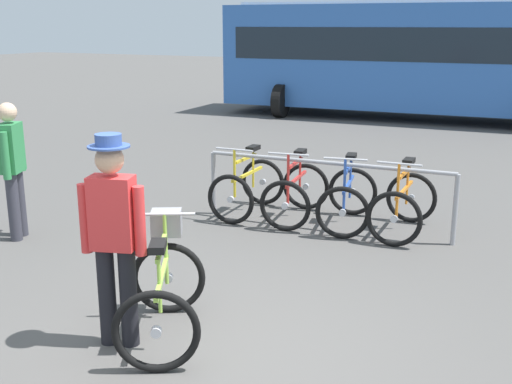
% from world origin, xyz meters
% --- Properties ---
extents(ground_plane, '(80.00, 80.00, 0.00)m').
position_xyz_m(ground_plane, '(0.00, 0.00, 0.00)').
color(ground_plane, '#514F4C').
extents(bike_rack_rail, '(3.21, 0.17, 0.88)m').
position_xyz_m(bike_rack_rail, '(-0.33, 3.53, 0.66)').
color(bike_rack_rail, '#99999E').
rests_on(bike_rack_rail, ground).
extents(racked_bike_yellow, '(0.68, 1.10, 0.97)m').
position_xyz_m(racked_bike_yellow, '(-1.49, 3.67, 0.37)').
color(racked_bike_yellow, black).
rests_on(racked_bike_yellow, ground).
extents(racked_bike_red, '(0.78, 1.18, 0.98)m').
position_xyz_m(racked_bike_red, '(-0.79, 3.69, 0.37)').
color(racked_bike_red, black).
rests_on(racked_bike_red, ground).
extents(racked_bike_blue, '(0.85, 1.21, 0.98)m').
position_xyz_m(racked_bike_blue, '(-0.09, 3.71, 0.37)').
color(racked_bike_blue, black).
rests_on(racked_bike_blue, ground).
extents(racked_bike_orange, '(0.68, 1.12, 0.97)m').
position_xyz_m(racked_bike_orange, '(0.61, 3.74, 0.37)').
color(racked_bike_orange, black).
rests_on(racked_bike_orange, ground).
extents(featured_bicycle, '(1.09, 1.26, 0.97)m').
position_xyz_m(featured_bicycle, '(-0.57, 0.25, 0.45)').
color(featured_bicycle, black).
rests_on(featured_bicycle, ground).
extents(person_with_featured_bike, '(0.51, 0.32, 1.72)m').
position_xyz_m(person_with_featured_bike, '(-0.81, -0.04, 0.95)').
color(person_with_featured_bike, black).
rests_on(person_with_featured_bike, ground).
extents(pedestrian_with_backpack, '(0.42, 0.49, 1.64)m').
position_xyz_m(pedestrian_with_backpack, '(-3.56, 1.56, 0.94)').
color(pedestrian_with_backpack, '#383842').
rests_on(pedestrian_with_backpack, ground).
extents(bus_distant, '(10.09, 3.65, 3.08)m').
position_xyz_m(bus_distant, '(-1.55, 13.65, 1.74)').
color(bus_distant, '#3366B7').
rests_on(bus_distant, ground).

